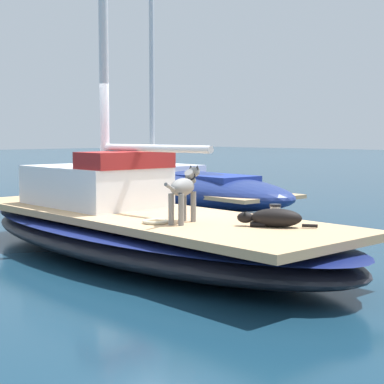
% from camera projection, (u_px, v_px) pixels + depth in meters
% --- Properties ---
extents(ground_plane, '(120.00, 120.00, 0.00)m').
position_uv_depth(ground_plane, '(143.00, 258.00, 8.82)').
color(ground_plane, '#143347').
extents(sailboat_main, '(2.79, 7.33, 0.66)m').
position_uv_depth(sailboat_main, '(142.00, 235.00, 8.79)').
color(sailboat_main, black).
rests_on(sailboat_main, ground).
extents(mast_main, '(0.14, 2.27, 6.31)m').
position_uv_depth(mast_main, '(110.00, 15.00, 9.05)').
color(mast_main, silver).
rests_on(mast_main, sailboat_main).
extents(cabin_house, '(1.49, 2.27, 0.84)m').
position_uv_depth(cabin_house, '(97.00, 183.00, 9.55)').
color(cabin_house, silver).
rests_on(cabin_house, sailboat_main).
extents(dog_black, '(0.56, 0.86, 0.22)m').
position_uv_depth(dog_black, '(273.00, 218.00, 7.34)').
color(dog_black, black).
rests_on(dog_black, sailboat_main).
extents(dog_grey, '(0.90, 0.43, 0.70)m').
position_uv_depth(dog_grey, '(184.00, 189.00, 7.66)').
color(dog_grey, gray).
rests_on(dog_grey, sailboat_main).
extents(deck_winch, '(0.16, 0.16, 0.21)m').
position_uv_depth(deck_winch, '(275.00, 213.00, 7.89)').
color(deck_winch, '#B7B7BC').
rests_on(deck_winch, sailboat_main).
extents(coiled_rope, '(0.32, 0.32, 0.04)m').
position_uv_depth(coiled_rope, '(155.00, 222.00, 7.65)').
color(coiled_rope, beige).
rests_on(coiled_rope, sailboat_main).
extents(moored_boat_starboard_side, '(2.93, 7.87, 5.49)m').
position_uv_depth(moored_boat_starboard_side, '(172.00, 186.00, 15.13)').
color(moored_boat_starboard_side, navy).
rests_on(moored_boat_starboard_side, ground).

